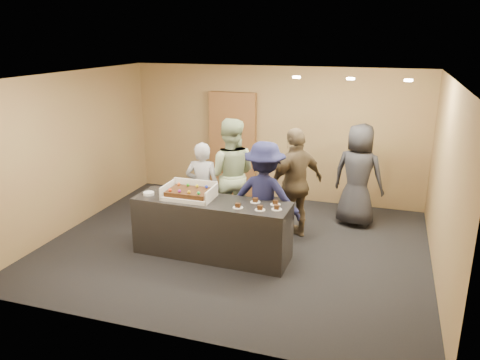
{
  "coord_description": "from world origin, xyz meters",
  "views": [
    {
      "loc": [
        2.2,
        -6.6,
        3.3
      ],
      "look_at": [
        0.07,
        0.0,
        1.12
      ],
      "focal_mm": 35.0,
      "sensor_mm": 36.0,
      "label": 1
    }
  ],
  "objects": [
    {
      "name": "room",
      "position": [
        0.0,
        0.0,
        1.35
      ],
      "size": [
        6.04,
        6.0,
        2.7
      ],
      "color": "black",
      "rests_on": "ground"
    },
    {
      "name": "serving_counter",
      "position": [
        -0.24,
        -0.45,
        0.45
      ],
      "size": [
        2.42,
        0.77,
        0.9
      ],
      "primitive_type": "cube",
      "rotation": [
        0.0,
        0.0,
        -0.03
      ],
      "color": "black",
      "rests_on": "floor"
    },
    {
      "name": "storage_cabinet",
      "position": [
        -0.87,
        2.41,
        1.08
      ],
      "size": [
        0.99,
        0.15,
        2.17
      ],
      "primitive_type": "cube",
      "color": "brown",
      "rests_on": "floor"
    },
    {
      "name": "cake_box",
      "position": [
        -0.6,
        -0.42,
        0.95
      ],
      "size": [
        0.75,
        0.52,
        0.22
      ],
      "color": "white",
      "rests_on": "serving_counter"
    },
    {
      "name": "sheet_cake",
      "position": [
        -0.6,
        -0.45,
        1.0
      ],
      "size": [
        0.64,
        0.44,
        0.12
      ],
      "color": "black",
      "rests_on": "cake_box"
    },
    {
      "name": "plate_stack",
      "position": [
        -1.27,
        -0.5,
        0.92
      ],
      "size": [
        0.17,
        0.17,
        0.04
      ],
      "primitive_type": "cylinder",
      "color": "white",
      "rests_on": "serving_counter"
    },
    {
      "name": "slice_a",
      "position": [
        0.23,
        -0.61,
        0.92
      ],
      "size": [
        0.15,
        0.15,
        0.07
      ],
      "color": "white",
      "rests_on": "serving_counter"
    },
    {
      "name": "slice_b",
      "position": [
        0.41,
        -0.32,
        0.92
      ],
      "size": [
        0.15,
        0.15,
        0.07
      ],
      "color": "white",
      "rests_on": "serving_counter"
    },
    {
      "name": "slice_c",
      "position": [
        0.56,
        -0.6,
        0.92
      ],
      "size": [
        0.15,
        0.15,
        0.07
      ],
      "color": "white",
      "rests_on": "serving_counter"
    },
    {
      "name": "slice_d",
      "position": [
        0.72,
        -0.32,
        0.92
      ],
      "size": [
        0.15,
        0.15,
        0.07
      ],
      "color": "white",
      "rests_on": "serving_counter"
    },
    {
      "name": "slice_e",
      "position": [
        0.78,
        -0.51,
        0.92
      ],
      "size": [
        0.15,
        0.15,
        0.07
      ],
      "color": "white",
      "rests_on": "serving_counter"
    },
    {
      "name": "person_server_grey",
      "position": [
        -0.71,
        0.35,
        0.8
      ],
      "size": [
        0.64,
        0.48,
        1.59
      ],
      "primitive_type": "imported",
      "rotation": [
        0.0,
        0.0,
        3.32
      ],
      "color": "#ACACB1",
      "rests_on": "floor"
    },
    {
      "name": "person_sage_man",
      "position": [
        -0.34,
        0.67,
        0.98
      ],
      "size": [
        1.1,
        0.95,
        1.96
      ],
      "primitive_type": "imported",
      "rotation": [
        0.0,
        0.0,
        3.38
      ],
      "color": "#9CAE82",
      "rests_on": "floor"
    },
    {
      "name": "person_navy_man",
      "position": [
        0.46,
        0.0,
        0.88
      ],
      "size": [
        1.16,
        0.7,
        1.76
      ],
      "primitive_type": "imported",
      "rotation": [
        0.0,
        0.0,
        3.1
      ],
      "color": "#16183B",
      "rests_on": "floor"
    },
    {
      "name": "person_brown_extra",
      "position": [
        0.82,
        0.63,
        0.93
      ],
      "size": [
        1.04,
        1.14,
        1.87
      ],
      "primitive_type": "imported",
      "rotation": [
        0.0,
        0.0,
        4.04
      ],
      "color": "brown",
      "rests_on": "floor"
    },
    {
      "name": "person_dark_suit",
      "position": [
        1.76,
        1.52,
        0.92
      ],
      "size": [
        1.01,
        0.79,
        1.84
      ],
      "primitive_type": "imported",
      "rotation": [
        0.0,
        0.0,
        2.89
      ],
      "color": "#26262A",
      "rests_on": "floor"
    },
    {
      "name": "ceiling_spotlights",
      "position": [
        1.6,
        0.5,
        2.67
      ],
      "size": [
        1.72,
        0.12,
        0.03
      ],
      "color": "#FFEAC6",
      "rests_on": "ceiling"
    }
  ]
}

